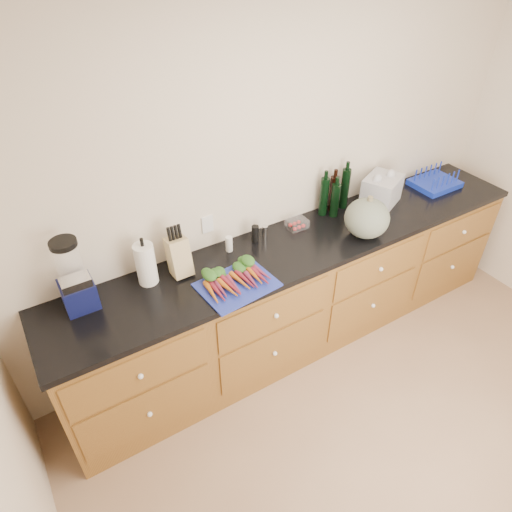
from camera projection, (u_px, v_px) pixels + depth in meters
ground at (419, 466)px, 2.85m from camera, size 4.00×4.00×0.00m
wall_back at (281, 176)px, 3.16m from camera, size 4.10×0.05×2.60m
cabinets at (302, 294)px, 3.46m from camera, size 3.60×0.64×0.90m
countertop at (305, 243)px, 3.17m from camera, size 3.64×0.62×0.04m
cutting_board at (237, 285)px, 2.78m from camera, size 0.48×0.38×0.01m
carrots at (234, 278)px, 2.79m from camera, size 0.38×0.28×0.05m
squash at (367, 218)px, 3.14m from camera, size 0.31×0.31×0.28m
blender_appliance at (74, 279)px, 2.53m from camera, size 0.18×0.18×0.46m
paper_towel at (146, 264)px, 2.74m from camera, size 0.12×0.12×0.27m
knife_block at (179, 257)px, 2.82m from camera, size 0.12×0.12×0.25m
grinder_salt at (229, 244)px, 3.04m from camera, size 0.05×0.05×0.11m
grinder_pepper at (255, 234)px, 3.12m from camera, size 0.05×0.05×0.12m
canister_chrome at (265, 232)px, 3.16m from camera, size 0.04×0.04×0.10m
tomato_box at (297, 224)px, 3.28m from camera, size 0.14×0.11×0.07m
bottles at (334, 195)px, 3.38m from camera, size 0.26×0.13×0.32m
grocery_bag at (382, 190)px, 3.51m from camera, size 0.37×0.34×0.22m
dish_rack at (435, 182)px, 3.77m from camera, size 0.36×0.29×0.15m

